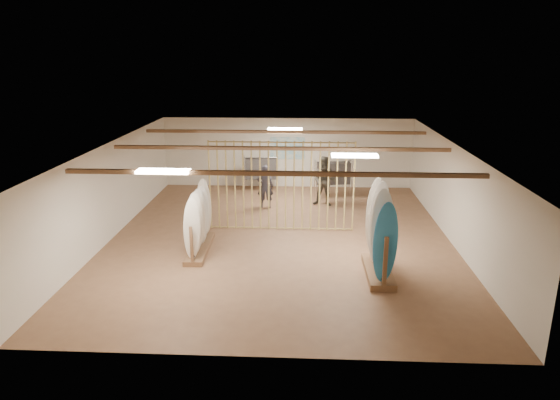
{
  "coord_description": "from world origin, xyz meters",
  "views": [
    {
      "loc": [
        0.7,
        -13.86,
        5.35
      ],
      "look_at": [
        0.0,
        0.0,
        1.2
      ],
      "focal_mm": 32.0,
      "sensor_mm": 36.0,
      "label": 1
    }
  ],
  "objects_px": {
    "rack_left": "(199,230)",
    "rack_right": "(380,246)",
    "clothing_rack_b": "(333,173)",
    "shopper_a": "(265,184)",
    "shopper_b": "(325,178)",
    "clothing_rack_a": "(261,169)"
  },
  "relations": [
    {
      "from": "clothing_rack_b",
      "to": "shopper_a",
      "type": "bearing_deg",
      "value": -159.35
    },
    {
      "from": "rack_right",
      "to": "shopper_a",
      "type": "height_order",
      "value": "rack_right"
    },
    {
      "from": "clothing_rack_a",
      "to": "shopper_a",
      "type": "xyz_separation_m",
      "value": [
        0.34,
        -2.13,
        -0.04
      ]
    },
    {
      "from": "rack_right",
      "to": "clothing_rack_a",
      "type": "relative_size",
      "value": 1.59
    },
    {
      "from": "clothing_rack_a",
      "to": "rack_left",
      "type": "bearing_deg",
      "value": -104.69
    },
    {
      "from": "shopper_b",
      "to": "clothing_rack_b",
      "type": "bearing_deg",
      "value": 82.69
    },
    {
      "from": "clothing_rack_a",
      "to": "clothing_rack_b",
      "type": "relative_size",
      "value": 0.98
    },
    {
      "from": "rack_left",
      "to": "clothing_rack_b",
      "type": "xyz_separation_m",
      "value": [
        3.98,
        5.51,
        0.32
      ]
    },
    {
      "from": "rack_left",
      "to": "clothing_rack_b",
      "type": "distance_m",
      "value": 6.8
    },
    {
      "from": "rack_right",
      "to": "shopper_b",
      "type": "xyz_separation_m",
      "value": [
        -1.13,
        5.78,
        0.26
      ]
    },
    {
      "from": "rack_left",
      "to": "shopper_b",
      "type": "bearing_deg",
      "value": 49.27
    },
    {
      "from": "shopper_b",
      "to": "rack_right",
      "type": "bearing_deg",
      "value": -67.55
    },
    {
      "from": "clothing_rack_b",
      "to": "shopper_a",
      "type": "height_order",
      "value": "shopper_a"
    },
    {
      "from": "clothing_rack_a",
      "to": "shopper_a",
      "type": "height_order",
      "value": "shopper_a"
    },
    {
      "from": "clothing_rack_b",
      "to": "shopper_b",
      "type": "xyz_separation_m",
      "value": [
        -0.36,
        -1.05,
        0.07
      ]
    },
    {
      "from": "clothing_rack_b",
      "to": "rack_left",
      "type": "bearing_deg",
      "value": -135.32
    },
    {
      "from": "rack_right",
      "to": "shopper_b",
      "type": "relative_size",
      "value": 1.1
    },
    {
      "from": "rack_left",
      "to": "rack_right",
      "type": "bearing_deg",
      "value": -17.19
    },
    {
      "from": "rack_right",
      "to": "clothing_rack_b",
      "type": "xyz_separation_m",
      "value": [
        -0.78,
        6.84,
        0.18
      ]
    },
    {
      "from": "rack_left",
      "to": "clothing_rack_a",
      "type": "height_order",
      "value": "rack_left"
    },
    {
      "from": "rack_left",
      "to": "shopper_a",
      "type": "distance_m",
      "value": 4.36
    },
    {
      "from": "rack_left",
      "to": "clothing_rack_b",
      "type": "relative_size",
      "value": 1.57
    }
  ]
}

